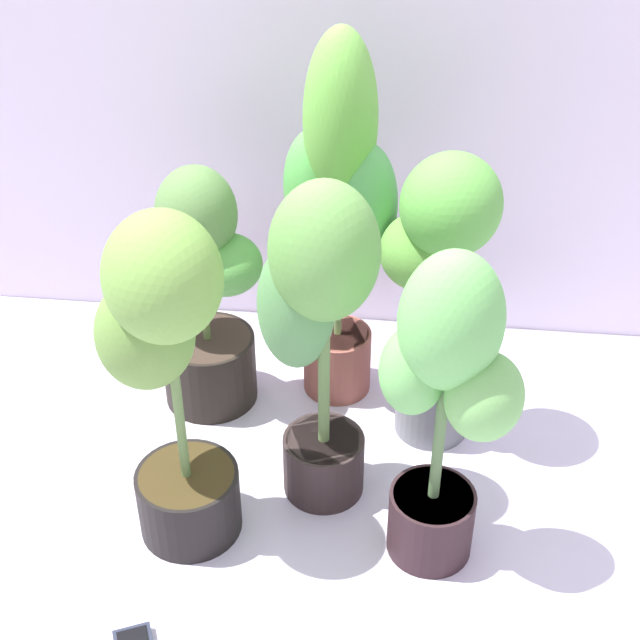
# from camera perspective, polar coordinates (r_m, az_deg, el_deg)

# --- Properties ---
(ground_plane) EXTENTS (8.00, 8.00, 0.00)m
(ground_plane) POSITION_cam_1_polar(r_m,az_deg,el_deg) (2.24, 0.01, -12.11)
(ground_plane) COLOR silver
(ground_plane) RESTS_ON ground
(mylar_back_wall) EXTENTS (3.20, 0.01, 2.00)m
(mylar_back_wall) POSITION_cam_1_polar(r_m,az_deg,el_deg) (2.48, 2.36, 19.73)
(mylar_back_wall) COLOR silver
(mylar_back_wall) RESTS_ON ground
(potted_plant_center) EXTENTS (0.30, 0.24, 0.86)m
(potted_plant_center) POSITION_cam_1_polar(r_m,az_deg,el_deg) (1.97, -0.20, 0.20)
(potted_plant_center) COLOR #2F2322
(potted_plant_center) RESTS_ON ground
(potted_plant_front_left) EXTENTS (0.36, 0.34, 0.85)m
(potted_plant_front_left) POSITION_cam_1_polar(r_m,az_deg,el_deg) (1.91, -9.92, -2.71)
(potted_plant_front_left) COLOR black
(potted_plant_front_left) RESTS_ON ground
(potted_plant_back_right) EXTENTS (0.37, 0.34, 0.81)m
(potted_plant_back_right) POSITION_cam_1_polar(r_m,az_deg,el_deg) (2.19, 7.65, 2.87)
(potted_plant_back_right) COLOR slate
(potted_plant_back_right) RESTS_ON ground
(potted_plant_back_left) EXTENTS (0.41, 0.30, 0.72)m
(potted_plant_back_left) POSITION_cam_1_polar(r_m,az_deg,el_deg) (2.37, -7.59, 1.95)
(potted_plant_back_left) COLOR black
(potted_plant_back_left) RESTS_ON ground
(potted_plant_front_right) EXTENTS (0.34, 0.24, 0.81)m
(potted_plant_front_right) POSITION_cam_1_polar(r_m,az_deg,el_deg) (1.86, 8.13, -4.93)
(potted_plant_front_right) COLOR #2F1D21
(potted_plant_front_right) RESTS_ON ground
(potted_plant_back_center) EXTENTS (0.34, 0.27, 1.05)m
(potted_plant_back_center) POSITION_cam_1_polar(r_m,az_deg,el_deg) (2.28, 1.30, 7.27)
(potted_plant_back_center) COLOR brown
(potted_plant_back_center) RESTS_ON ground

